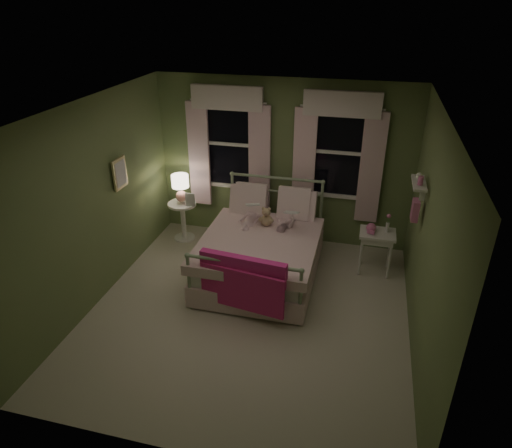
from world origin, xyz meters
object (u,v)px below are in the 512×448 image
(bed, at_px, (262,251))
(table_lamp, at_px, (180,185))
(teddy_bear, at_px, (266,218))
(child_right, at_px, (288,209))
(child_left, at_px, (250,200))
(nightstand_left, at_px, (183,216))
(nightstand_right, at_px, (377,239))

(bed, bearing_deg, table_lamp, 153.85)
(teddy_bear, distance_m, table_lamp, 1.59)
(bed, distance_m, teddy_bear, 0.49)
(table_lamp, bearing_deg, child_right, -10.10)
(child_left, relative_size, nightstand_left, 1.27)
(child_left, height_order, child_right, child_left)
(bed, xyz_separation_m, nightstand_right, (1.57, 0.48, 0.17))
(child_left, bearing_deg, bed, 122.38)
(nightstand_right, bearing_deg, nightstand_left, 175.18)
(nightstand_left, distance_m, nightstand_right, 3.09)
(teddy_bear, height_order, table_lamp, table_lamp)
(teddy_bear, relative_size, nightstand_left, 0.47)
(bed, height_order, child_left, child_left)
(teddy_bear, distance_m, nightstand_left, 1.62)
(bed, relative_size, table_lamp, 4.53)
(bed, relative_size, child_right, 3.13)
(child_left, xyz_separation_m, teddy_bear, (0.28, -0.16, -0.19))
(child_right, bearing_deg, nightstand_right, -164.79)
(nightstand_left, bearing_deg, teddy_bear, -17.56)
(nightstand_left, distance_m, table_lamp, 0.54)
(teddy_bear, distance_m, nightstand_right, 1.61)
(bed, height_order, table_lamp, bed)
(child_right, distance_m, nightstand_left, 1.88)
(child_right, relative_size, nightstand_right, 1.02)
(child_right, bearing_deg, bed, 69.02)
(teddy_bear, bearing_deg, table_lamp, 162.44)
(bed, bearing_deg, child_left, 123.60)
(nightstand_left, relative_size, table_lamp, 1.45)
(child_left, relative_size, child_right, 1.27)
(child_left, bearing_deg, teddy_bear, 149.29)
(bed, xyz_separation_m, teddy_bear, (0.00, 0.26, 0.41))
(child_left, distance_m, child_right, 0.57)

